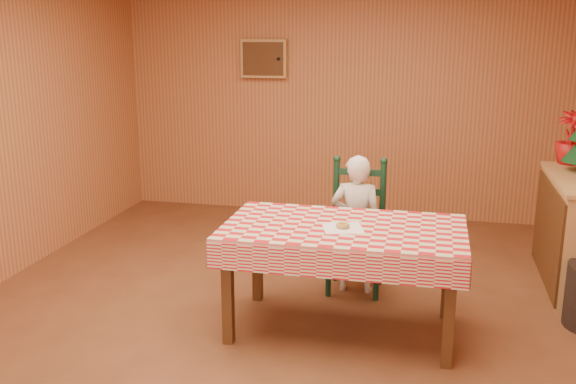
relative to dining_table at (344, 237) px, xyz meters
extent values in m
plane|color=brown|center=(-0.42, -0.06, -0.69)|extent=(6.00, 6.00, 0.00)
cube|color=#BE7444|center=(-0.42, 2.94, 0.61)|extent=(5.00, 0.10, 2.60)
cube|color=tan|center=(-1.32, 2.88, 1.06)|extent=(0.52, 0.08, 0.42)
cube|color=#533016|center=(-1.32, 2.84, 1.06)|extent=(0.46, 0.02, 0.36)
sphere|color=black|center=(-1.14, 2.82, 1.06)|extent=(0.04, 0.04, 0.04)
cube|color=#533016|center=(0.00, 0.00, 0.03)|extent=(1.60, 0.90, 0.06)
cube|color=#533016|center=(-0.72, -0.37, -0.34)|extent=(0.07, 0.07, 0.69)
cube|color=#533016|center=(0.72, -0.37, -0.34)|extent=(0.07, 0.07, 0.69)
cube|color=#533016|center=(-0.72, 0.37, -0.34)|extent=(0.07, 0.07, 0.69)
cube|color=#533016|center=(0.72, 0.37, -0.34)|extent=(0.07, 0.07, 0.69)
cube|color=red|center=(0.00, 0.00, 0.07)|extent=(1.64, 0.94, 0.02)
cube|color=red|center=(0.00, -0.47, -0.03)|extent=(1.64, 0.02, 0.18)
cube|color=red|center=(0.00, 0.47, -0.03)|extent=(1.64, 0.02, 0.18)
cube|color=#305A29|center=(-0.82, 0.00, -0.03)|extent=(0.02, 0.94, 0.18)
cube|color=#305A29|center=(0.82, 0.00, -0.03)|extent=(0.02, 0.94, 0.18)
cube|color=black|center=(0.00, 0.73, -0.26)|extent=(0.44, 0.40, 0.04)
cylinder|color=black|center=(-0.19, 0.56, -0.48)|extent=(0.04, 0.04, 0.41)
cylinder|color=black|center=(0.19, 0.56, -0.48)|extent=(0.04, 0.04, 0.41)
cylinder|color=black|center=(-0.19, 0.90, -0.48)|extent=(0.04, 0.04, 0.41)
cylinder|color=black|center=(0.19, 0.90, -0.48)|extent=(0.04, 0.04, 0.41)
cylinder|color=black|center=(-0.19, 0.90, 0.06)|extent=(0.05, 0.05, 0.60)
sphere|color=black|center=(-0.19, 0.90, 0.36)|extent=(0.06, 0.06, 0.06)
cylinder|color=black|center=(0.19, 0.90, 0.06)|extent=(0.05, 0.05, 0.60)
sphere|color=black|center=(0.19, 0.90, 0.36)|extent=(0.06, 0.06, 0.06)
cube|color=black|center=(0.00, 0.90, -0.06)|extent=(0.38, 0.03, 0.05)
cube|color=black|center=(0.00, 0.90, 0.10)|extent=(0.38, 0.03, 0.05)
cube|color=black|center=(0.00, 0.90, 0.26)|extent=(0.38, 0.03, 0.05)
imported|color=silver|center=(0.00, 0.73, -0.13)|extent=(0.41, 0.27, 1.12)
cube|color=white|center=(0.00, -0.05, 0.08)|extent=(0.32, 0.32, 0.00)
torus|color=#B48640|center=(0.00, -0.05, 0.10)|extent=(0.12, 0.12, 0.03)
cube|color=#533016|center=(1.52, 1.18, -0.24)|extent=(0.02, 1.20, 0.80)
sphere|color=#B11011|center=(1.71, 1.48, 0.54)|extent=(0.04, 0.04, 0.04)
imported|color=#B11011|center=(1.73, 1.73, 0.47)|extent=(0.26, 0.26, 0.46)
camera|label=1|loc=(0.56, -4.16, 1.40)|focal=40.00mm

